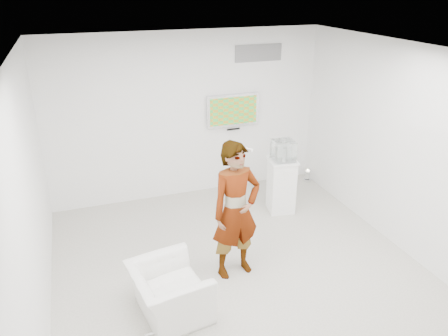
# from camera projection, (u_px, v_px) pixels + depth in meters

# --- Properties ---
(room) EXTENTS (5.01, 5.01, 3.00)m
(room) POSITION_uv_depth(u_px,v_px,m) (238.00, 169.00, 5.66)
(room) COLOR beige
(room) RESTS_ON ground
(tv) EXTENTS (1.00, 0.08, 0.60)m
(tv) POSITION_uv_depth(u_px,v_px,m) (233.00, 110.00, 8.02)
(tv) COLOR silver
(tv) RESTS_ON room
(logo_decal) EXTENTS (0.90, 0.02, 0.30)m
(logo_decal) POSITION_uv_depth(u_px,v_px,m) (259.00, 53.00, 7.81)
(logo_decal) COLOR slate
(logo_decal) RESTS_ON room
(person) EXTENTS (0.76, 0.56, 1.92)m
(person) POSITION_uv_depth(u_px,v_px,m) (236.00, 211.00, 5.74)
(person) COLOR white
(person) RESTS_ON room
(armchair) EXTENTS (0.96, 1.07, 0.62)m
(armchair) POSITION_uv_depth(u_px,v_px,m) (169.00, 292.00, 5.24)
(armchair) COLOR white
(armchair) RESTS_ON room
(pedestal) EXTENTS (0.54, 0.54, 0.96)m
(pedestal) POSITION_uv_depth(u_px,v_px,m) (281.00, 185.00, 7.56)
(pedestal) COLOR white
(pedestal) RESTS_ON room
(floor_uplight) EXTENTS (0.16, 0.16, 0.25)m
(floor_uplight) POSITION_uv_depth(u_px,v_px,m) (307.00, 176.00, 8.80)
(floor_uplight) COLOR silver
(floor_uplight) RESTS_ON room
(vitrine) EXTENTS (0.36, 0.36, 0.34)m
(vitrine) POSITION_uv_depth(u_px,v_px,m) (283.00, 151.00, 7.30)
(vitrine) COLOR white
(vitrine) RESTS_ON pedestal
(console) EXTENTS (0.13, 0.18, 0.24)m
(console) POSITION_uv_depth(u_px,v_px,m) (283.00, 153.00, 7.32)
(console) COLOR white
(console) RESTS_ON pedestal
(wii_remote) EXTENTS (0.11, 0.14, 0.04)m
(wii_remote) POSITION_uv_depth(u_px,v_px,m) (247.00, 150.00, 5.67)
(wii_remote) COLOR white
(wii_remote) RESTS_ON person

